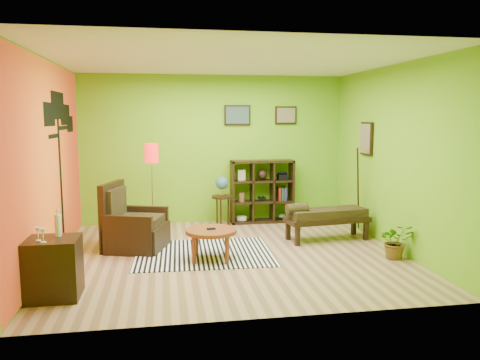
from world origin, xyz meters
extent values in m
plane|color=tan|center=(0.00, 0.00, 0.00)|extent=(5.00, 5.00, 0.00)
cube|color=#6FB618|center=(0.00, 2.25, 1.40)|extent=(5.00, 0.04, 2.80)
cube|color=#6FB618|center=(0.00, -2.25, 1.40)|extent=(5.00, 0.04, 2.80)
cube|color=#6FB618|center=(-2.50, 0.00, 1.40)|extent=(0.04, 4.50, 2.80)
cube|color=#6FB618|center=(2.50, 0.00, 1.40)|extent=(0.04, 4.50, 2.80)
cube|color=white|center=(0.00, 0.00, 2.80)|extent=(5.00, 4.50, 0.04)
cube|color=orange|center=(-2.48, 0.00, 1.40)|extent=(0.01, 4.45, 2.75)
cube|color=black|center=(-2.46, 0.55, 1.05)|extent=(0.01, 0.14, 2.10)
cube|color=black|center=(-2.46, 0.05, 2.05)|extent=(0.01, 0.65, 0.32)
cube|color=black|center=(-2.46, 0.60, 2.18)|extent=(0.01, 0.85, 0.40)
cube|color=black|center=(-2.46, 1.10, 2.05)|extent=(0.01, 0.70, 0.32)
cube|color=black|center=(-2.46, 1.45, 1.90)|extent=(0.01, 0.50, 0.26)
cube|color=black|center=(0.45, 2.22, 2.05)|extent=(0.50, 0.03, 0.38)
cube|color=#44665F|center=(0.45, 2.19, 2.05)|extent=(0.44, 0.01, 0.32)
cube|color=black|center=(1.40, 2.22, 2.05)|extent=(0.42, 0.03, 0.34)
cube|color=#8B825B|center=(1.40, 2.19, 2.05)|extent=(0.36, 0.01, 0.28)
cube|color=black|center=(2.47, 0.90, 1.65)|extent=(0.03, 0.44, 0.56)
cube|color=#8B825B|center=(2.44, 0.90, 1.65)|extent=(0.01, 0.38, 0.50)
cylinder|color=black|center=(2.35, 0.90, 0.78)|extent=(0.23, 0.34, 1.46)
cone|color=silver|center=(2.35, 0.75, 1.52)|extent=(0.08, 0.09, 0.16)
cube|color=white|center=(-0.40, 0.11, 0.01)|extent=(2.06, 1.63, 0.01)
cylinder|color=brown|center=(-0.32, -0.21, 0.42)|extent=(0.72, 0.72, 0.05)
cylinder|color=brown|center=(-0.06, -0.02, 0.20)|extent=(0.06, 0.06, 0.39)
cylinder|color=brown|center=(-0.50, 0.05, 0.20)|extent=(0.06, 0.06, 0.39)
cylinder|color=brown|center=(-0.13, -0.47, 0.20)|extent=(0.06, 0.06, 0.39)
cylinder|color=brown|center=(-0.57, -0.40, 0.20)|extent=(0.06, 0.06, 0.39)
cube|color=black|center=(-0.32, -0.21, 0.45)|extent=(0.12, 0.05, 0.02)
cube|color=black|center=(-1.38, 0.53, 0.19)|extent=(1.02, 1.01, 0.37)
cube|color=black|center=(-1.75, 0.65, 0.51)|extent=(0.33, 0.79, 1.03)
cube|color=black|center=(-1.49, 0.17, 0.30)|extent=(0.74, 0.31, 0.60)
cube|color=black|center=(-1.26, 0.90, 0.30)|extent=(0.74, 0.31, 0.60)
cube|color=#F3CB5F|center=(-1.35, 0.53, 0.44)|extent=(0.81, 0.80, 0.13)
cube|color=#F3CB5F|center=(-1.68, 0.63, 0.70)|extent=(0.26, 0.59, 0.47)
cube|color=black|center=(-2.20, -1.32, 0.34)|extent=(0.57, 0.52, 0.68)
cylinder|color=white|center=(-2.15, -1.22, 0.80)|extent=(0.07, 0.07, 0.25)
cylinder|color=white|center=(-2.15, -1.22, 0.96)|extent=(0.02, 0.02, 0.07)
cylinder|color=white|center=(-2.32, -1.40, 0.68)|extent=(0.06, 0.06, 0.01)
cylinder|color=white|center=(-2.32, -1.40, 0.73)|extent=(0.01, 0.01, 0.09)
cone|color=white|center=(-2.32, -1.40, 0.80)|extent=(0.07, 0.07, 0.06)
cylinder|color=white|center=(-2.25, -1.48, 0.68)|extent=(0.06, 0.06, 0.01)
cylinder|color=white|center=(-2.25, -1.48, 0.73)|extent=(0.01, 0.01, 0.09)
cone|color=white|center=(-2.25, -1.48, 0.80)|extent=(0.07, 0.07, 0.06)
cylinder|color=silver|center=(-1.15, 1.26, 0.01)|extent=(0.24, 0.24, 0.03)
cylinder|color=silver|center=(-1.15, 1.26, 0.73)|extent=(0.02, 0.02, 1.46)
cylinder|color=red|center=(-1.15, 1.26, 1.42)|extent=(0.23, 0.23, 0.32)
cylinder|color=black|center=(0.09, 1.80, 0.56)|extent=(0.38, 0.38, 0.04)
cylinder|color=black|center=(0.22, 1.83, 0.27)|extent=(0.03, 0.03, 0.54)
cylinder|color=black|center=(0.01, 1.90, 0.27)|extent=(0.03, 0.03, 0.54)
cylinder|color=black|center=(0.06, 1.69, 0.27)|extent=(0.03, 0.03, 0.54)
cylinder|color=gold|center=(0.09, 1.80, 0.59)|extent=(0.10, 0.10, 0.02)
cylinder|color=gold|center=(0.09, 1.80, 0.65)|extent=(0.02, 0.02, 0.10)
sphere|color=#2A4998|center=(0.09, 1.80, 0.81)|extent=(0.24, 0.24, 0.24)
cube|color=black|center=(0.32, 2.03, 0.60)|extent=(0.04, 0.35, 1.20)
cube|color=black|center=(1.48, 2.03, 0.60)|extent=(0.04, 0.35, 1.20)
cube|color=black|center=(0.90, 2.03, 0.02)|extent=(1.20, 0.35, 0.04)
cube|color=black|center=(0.90, 2.03, 1.18)|extent=(1.20, 0.35, 0.04)
cube|color=black|center=(0.70, 2.03, 0.60)|extent=(0.03, 0.33, 1.12)
cube|color=black|center=(1.10, 2.03, 0.60)|extent=(0.03, 0.33, 1.12)
cube|color=black|center=(0.90, 2.03, 0.40)|extent=(1.12, 0.33, 0.03)
cube|color=black|center=(0.90, 2.03, 0.80)|extent=(1.12, 0.33, 0.03)
cylinder|color=beige|center=(0.50, 2.03, 0.09)|extent=(0.20, 0.20, 0.07)
sphere|color=black|center=(0.90, 2.03, 0.93)|extent=(0.20, 0.20, 0.20)
cube|color=black|center=(1.30, 2.03, 0.87)|extent=(0.18, 0.15, 0.10)
cylinder|color=black|center=(0.86, 2.03, 0.47)|extent=(0.06, 0.12, 0.06)
cylinder|color=black|center=(0.94, 2.03, 0.47)|extent=(0.06, 0.12, 0.06)
ellipsoid|color=#384C26|center=(1.30, 2.03, 0.10)|extent=(0.18, 0.18, 0.09)
cylinder|color=brown|center=(0.50, 2.03, 0.50)|extent=(0.12, 0.12, 0.18)
cube|color=beige|center=(0.50, 2.03, 0.92)|extent=(0.14, 0.03, 0.20)
cube|color=maroon|center=(1.23, 2.03, 0.54)|extent=(0.04, 0.18, 0.26)
cube|color=#1E4C1E|center=(1.28, 2.03, 0.54)|extent=(0.04, 0.18, 0.26)
cube|color=navy|center=(1.34, 2.03, 0.54)|extent=(0.04, 0.18, 0.26)
cube|color=black|center=(1.68, 0.56, 0.34)|extent=(1.43, 0.66, 0.08)
cube|color=#F3CB5F|center=(1.68, 0.56, 0.45)|extent=(1.32, 0.59, 0.14)
cylinder|color=#F3CB5F|center=(1.14, 0.50, 0.55)|extent=(0.36, 0.22, 0.18)
cube|color=black|center=(2.26, 0.83, 0.15)|extent=(0.08, 0.08, 0.31)
cube|color=black|center=(1.05, 0.68, 0.15)|extent=(0.08, 0.08, 0.31)
cube|color=black|center=(2.31, 0.44, 0.15)|extent=(0.08, 0.08, 0.31)
cube|color=black|center=(1.10, 0.29, 0.15)|extent=(0.08, 0.08, 0.31)
imported|color=#26661E|center=(2.30, -0.57, 0.20)|extent=(0.55, 0.59, 0.40)
camera|label=1|loc=(-0.96, -6.63, 2.01)|focal=35.00mm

